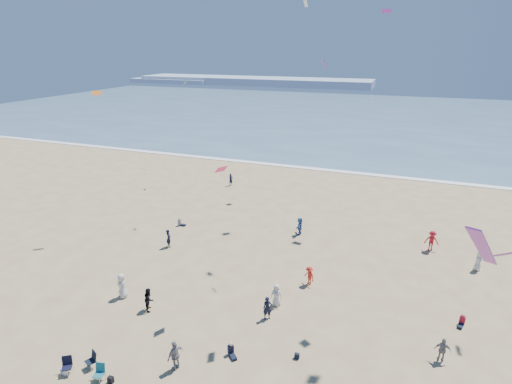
% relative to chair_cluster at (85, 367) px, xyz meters
% --- Properties ---
extents(ocean, '(220.00, 100.00, 0.06)m').
position_rel_chair_cluster_xyz_m(ocean, '(5.82, 92.93, -0.47)').
color(ocean, '#476B84').
rests_on(ocean, ground).
extents(surf_line, '(220.00, 1.20, 0.08)m').
position_rel_chair_cluster_xyz_m(surf_line, '(5.82, 42.93, -0.46)').
color(surf_line, white).
rests_on(surf_line, ground).
extents(headland_far, '(110.00, 20.00, 3.20)m').
position_rel_chair_cluster_xyz_m(headland_far, '(-54.18, 167.93, 1.10)').
color(headland_far, '#7A8EA8').
rests_on(headland_far, ground).
extents(headland_near, '(40.00, 14.00, 2.00)m').
position_rel_chair_cluster_xyz_m(headland_near, '(-94.18, 162.93, 0.50)').
color(headland_near, '#7A8EA8').
rests_on(headland_near, ground).
extents(standing_flyers, '(27.68, 36.13, 1.87)m').
position_rel_chair_cluster_xyz_m(standing_flyers, '(10.28, 10.88, 0.36)').
color(standing_flyers, black).
rests_on(standing_flyers, ground).
extents(seated_group, '(25.97, 26.17, 0.84)m').
position_rel_chair_cluster_xyz_m(seated_group, '(8.04, 4.92, -0.08)').
color(seated_group, white).
rests_on(seated_group, ground).
extents(chair_cluster, '(2.77, 1.62, 1.00)m').
position_rel_chair_cluster_xyz_m(chair_cluster, '(0.00, 0.00, 0.00)').
color(chair_cluster, black).
rests_on(chair_cluster, ground).
extents(white_tote, '(0.35, 0.20, 0.40)m').
position_rel_chair_cluster_xyz_m(white_tote, '(-1.12, -0.43, -0.30)').
color(white_tote, white).
rests_on(white_tote, ground).
extents(black_backpack, '(0.30, 0.22, 0.38)m').
position_rel_chair_cluster_xyz_m(black_backpack, '(1.68, -0.01, -0.31)').
color(black_backpack, black).
rests_on(black_backpack, ground).
extents(navy_bag, '(0.28, 0.18, 0.34)m').
position_rel_chair_cluster_xyz_m(navy_bag, '(10.63, 5.21, -0.33)').
color(navy_bag, black).
rests_on(navy_bag, ground).
extents(kites_aloft, '(38.73, 39.55, 28.20)m').
position_rel_chair_cluster_xyz_m(kites_aloft, '(14.93, 11.23, 14.89)').
color(kites_aloft, '#7B198C').
rests_on(kites_aloft, ground).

